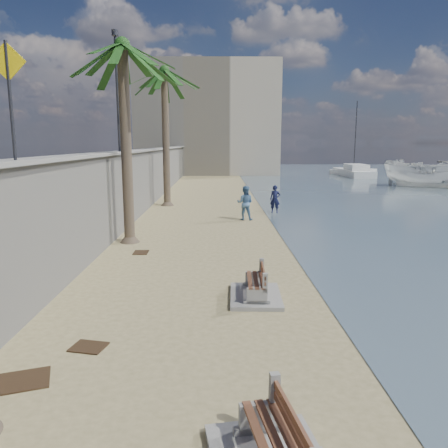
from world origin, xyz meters
name	(u,v)px	position (x,y,z in m)	size (l,w,h in m)	color
ground_plane	(255,350)	(0.00, 0.00, 0.00)	(140.00, 140.00, 0.00)	tan
seawall	(147,179)	(-5.20, 20.00, 1.75)	(0.45, 70.00, 3.50)	gray
wall_cap	(146,150)	(-5.20, 20.00, 3.55)	(0.80, 70.00, 0.12)	gray
end_building	(208,120)	(-2.00, 52.00, 7.00)	(18.00, 12.00, 14.00)	#B7AA93
bench_far	(256,285)	(0.26, 2.90, 0.35)	(1.37, 1.95, 0.79)	gray
palm_mid	(122,48)	(-4.29, 9.46, 7.49)	(5.00, 5.00, 8.50)	brown
palm_back	(164,73)	(-3.97, 20.12, 8.22)	(5.00, 5.00, 9.26)	brown
pedestrian_sign	(9,84)	(-5.00, 1.50, 5.15)	(0.78, 0.07, 2.40)	#2D2D33
streetlight	(117,81)	(-5.10, 12.00, 6.64)	(0.28, 0.28, 5.12)	#2D2D33
person_a	(275,197)	(2.58, 16.94, 0.92)	(0.66, 0.45, 1.83)	#141839
person_b	(245,201)	(0.71, 14.67, 0.99)	(0.95, 0.74, 1.98)	#4B709C
boat_cruiser	(430,172)	(18.63, 31.78, 1.38)	(3.02, 3.11, 3.56)	silver
yacht_far	(353,173)	(15.93, 45.62, 0.35)	(9.38, 2.63, 1.50)	silver
sailboat_west	(354,171)	(17.31, 49.92, 0.32)	(6.79, 4.49, 9.43)	silver
debris_a	(21,381)	(-4.04, -1.10, 0.01)	(0.90, 0.72, 0.03)	#382616
debris_b	(89,347)	(-3.27, 0.14, 0.01)	(0.65, 0.52, 0.03)	#382616
debris_c	(141,252)	(-3.55, 7.71, 0.01)	(0.65, 0.52, 0.03)	#382616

